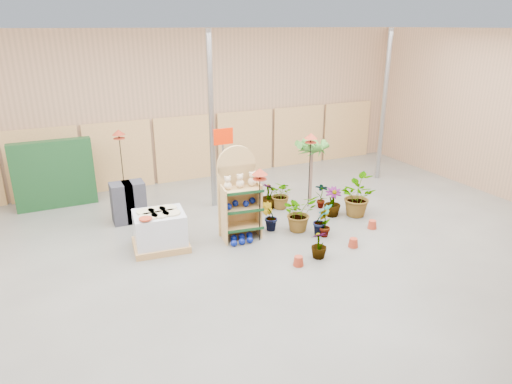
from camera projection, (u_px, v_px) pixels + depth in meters
room at (255, 148)px, 9.33m from camera, size 15.20×12.10×4.70m
display_shelf at (239, 196)px, 10.23m from camera, size 0.95×0.67×2.11m
teddy_bears at (241, 182)px, 10.02m from camera, size 0.78×0.20×0.32m
gazing_balls_shelf at (241, 203)px, 10.17m from camera, size 0.78×0.26×0.15m
gazing_balls_floor at (242, 239)px, 10.19m from camera, size 0.63×0.39×0.15m
pallet_stack at (160, 230)px, 9.82m from camera, size 1.25×1.07×0.86m
charcoal_planters at (129, 202)px, 11.14m from camera, size 0.80×0.50×1.00m
trellis_stock at (54, 174)px, 11.91m from camera, size 2.00×0.30×1.80m
offer_sign at (223, 153)px, 11.35m from camera, size 0.50×0.08×2.20m
bird_table_front at (260, 174)px, 9.76m from camera, size 0.34×0.34×1.70m
bird_table_right at (311, 139)px, 11.58m from camera, size 0.34×0.34×2.00m
bird_table_back at (119, 135)px, 11.96m from camera, size 0.34×0.34×2.00m
palm at (312, 147)px, 12.12m from camera, size 0.70×0.70×1.78m
potted_plant_2 at (299, 212)px, 10.67m from camera, size 0.87×0.77×0.90m
potted_plant_3 at (333, 202)px, 11.50m from camera, size 0.55×0.55×0.75m
potted_plant_4 at (322, 195)px, 12.01m from camera, size 0.44×0.44×0.70m
potted_plant_5 at (269, 217)px, 10.69m from camera, size 0.47×0.43×0.68m
potted_plant_6 at (282, 194)px, 11.97m from camera, size 0.91×0.93×0.78m
potted_plant_7 at (319, 244)px, 9.44m from camera, size 0.36×0.36×0.60m
potted_plant_8 at (325, 220)px, 10.37m from camera, size 0.45×0.50×0.79m
potted_plant_9 at (321, 221)px, 10.47m from camera, size 0.47×0.43×0.69m
potted_plant_10 at (355, 196)px, 11.50m from camera, size 1.01×1.10×1.05m
potted_plant_11 at (269, 195)px, 12.00m from camera, size 0.53×0.53×0.71m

